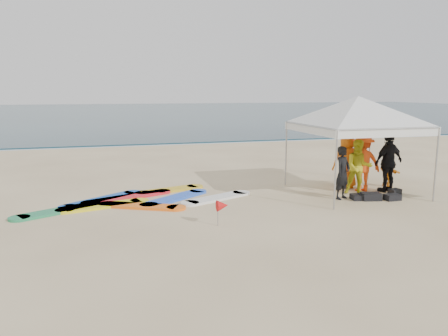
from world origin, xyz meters
TOP-DOWN VIEW (x-y plane):
  - ground at (0.00, 0.00)m, footprint 120.00×120.00m
  - ocean at (0.00, 60.00)m, footprint 160.00×84.00m
  - shoreline_foam at (0.00, 18.20)m, footprint 160.00×1.20m
  - person_black_a at (4.02, 2.97)m, footprint 0.70×0.61m
  - person_yellow at (4.83, 3.38)m, footprint 1.03×0.92m
  - person_orange_a at (5.20, 3.74)m, footprint 1.30×0.84m
  - person_black_b at (5.94, 3.42)m, footprint 1.21×0.70m
  - person_orange_b at (4.96, 4.31)m, footprint 1.00×0.74m
  - person_seated at (6.44, 4.08)m, footprint 0.33×0.95m
  - canopy_tent at (4.81, 3.58)m, footprint 4.66×4.66m
  - marker_pennant at (-0.19, 1.40)m, footprint 0.28×0.28m
  - gear_pile at (5.00, 2.63)m, footprint 1.87×0.85m
  - surfboard_spread at (-1.98, 4.33)m, footprint 6.55×3.03m

SIDE VIEW (x-z plane):
  - ground at x=0.00m, z-range 0.00..0.00m
  - shoreline_foam at x=0.00m, z-range 0.00..0.01m
  - surfboard_spread at x=-1.98m, z-range 0.00..0.07m
  - ocean at x=0.00m, z-range 0.00..0.08m
  - gear_pile at x=5.00m, z-range -0.01..0.21m
  - marker_pennant at x=-0.19m, z-range 0.18..0.81m
  - person_seated at x=6.44m, z-range 0.00..1.01m
  - person_black_a at x=4.02m, z-range 0.00..1.60m
  - person_yellow at x=4.83m, z-range 0.00..1.74m
  - person_orange_b at x=4.96m, z-range 0.00..1.85m
  - person_orange_a at x=5.20m, z-range 0.00..1.89m
  - person_black_b at x=5.94m, z-range 0.00..1.94m
  - canopy_tent at x=4.81m, z-range 1.31..4.83m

